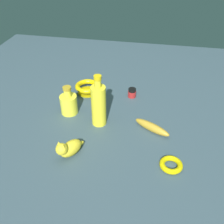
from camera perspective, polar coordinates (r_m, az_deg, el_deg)
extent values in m
plane|color=#384C56|center=(1.12, 0.00, -2.84)|extent=(2.00, 2.00, 0.00)
ellipsoid|color=yellow|center=(0.98, -9.44, -8.20)|extent=(0.10, 0.11, 0.06)
sphere|color=yellow|center=(0.94, -11.50, -8.39)|extent=(0.05, 0.05, 0.05)
cone|color=yellow|center=(0.92, -11.14, -7.91)|extent=(0.02, 0.02, 0.02)
cone|color=yellow|center=(0.94, -12.15, -7.16)|extent=(0.02, 0.02, 0.02)
ellipsoid|color=yellow|center=(1.01, -7.49, -7.36)|extent=(0.04, 0.05, 0.02)
torus|color=#D6BE09|center=(0.96, 13.46, -11.74)|extent=(0.09, 0.09, 0.02)
cylinder|color=#BBA208|center=(1.34, -5.63, 4.67)|extent=(0.10, 0.10, 0.01)
torus|color=yellow|center=(1.32, -5.72, 5.91)|extent=(0.13, 0.13, 0.03)
cylinder|color=yellow|center=(1.07, -3.13, 1.31)|extent=(0.06, 0.06, 0.19)
cylinder|color=yellow|center=(1.01, -3.34, 6.50)|extent=(0.03, 0.03, 0.04)
cylinder|color=yellow|center=(0.99, -3.40, 7.83)|extent=(0.03, 0.03, 0.02)
ellipsoid|color=gold|center=(1.09, 9.19, -3.48)|extent=(0.17, 0.11, 0.04)
cylinder|color=#AC2222|center=(1.30, 4.62, 4.19)|extent=(0.04, 0.04, 0.03)
cylinder|color=yellow|center=(1.29, 4.65, 4.74)|extent=(0.04, 0.04, 0.00)
cylinder|color=black|center=(1.28, 4.67, 5.09)|extent=(0.04, 0.04, 0.01)
cylinder|color=yellow|center=(1.18, -9.90, 1.73)|extent=(0.08, 0.08, 0.09)
cylinder|color=yellow|center=(1.15, -10.23, 4.35)|extent=(0.03, 0.03, 0.04)
cylinder|color=#B69523|center=(1.13, -10.37, 5.41)|extent=(0.04, 0.04, 0.01)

